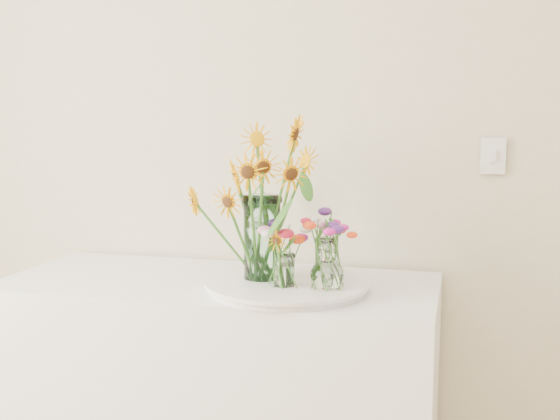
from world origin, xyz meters
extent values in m
cube|color=white|center=(-0.27, 1.93, 0.45)|extent=(1.40, 0.60, 0.90)
cylinder|color=white|center=(-0.03, 1.86, 0.91)|extent=(0.48, 0.48, 0.02)
cylinder|color=#B9F2E2|center=(-0.11, 1.87, 1.06)|extent=(0.13, 0.13, 0.27)
cylinder|color=white|center=(-0.02, 1.80, 0.98)|extent=(0.08, 0.08, 0.10)
cylinder|color=white|center=(0.08, 1.95, 0.99)|extent=(0.10, 0.10, 0.13)
camera|label=1|loc=(0.49, -0.17, 1.44)|focal=45.00mm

